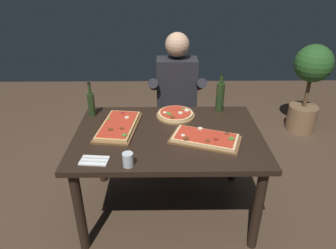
{
  "coord_description": "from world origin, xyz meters",
  "views": [
    {
      "loc": [
        -0.02,
        -2.02,
        1.88
      ],
      "look_at": [
        0.0,
        0.05,
        0.79
      ],
      "focal_mm": 33.08,
      "sensor_mm": 36.0,
      "label": 1
    }
  ],
  "objects_px": {
    "seated_diner": "(177,96)",
    "pizza_round_far": "(176,114)",
    "pizza_rectangular_left": "(119,126)",
    "diner_chair": "(176,114)",
    "dining_table": "(168,144)",
    "tumbler_near_camera": "(128,160)",
    "pizza_rectangular_front": "(205,138)",
    "oil_bottle_amber": "(91,103)",
    "potted_plant_corner": "(309,82)",
    "wine_bottle_dark": "(220,96)"
  },
  "relations": [
    {
      "from": "seated_diner",
      "to": "pizza_round_far",
      "type": "bearing_deg",
      "value": -93.39
    },
    {
      "from": "pizza_rectangular_left",
      "to": "pizza_round_far",
      "type": "relative_size",
      "value": 1.71
    },
    {
      "from": "diner_chair",
      "to": "pizza_rectangular_left",
      "type": "bearing_deg",
      "value": -121.68
    },
    {
      "from": "dining_table",
      "to": "pizza_rectangular_left",
      "type": "xyz_separation_m",
      "value": [
        -0.38,
        0.09,
        0.11
      ]
    },
    {
      "from": "pizza_rectangular_left",
      "to": "tumbler_near_camera",
      "type": "xyz_separation_m",
      "value": [
        0.12,
        -0.5,
        0.02
      ]
    },
    {
      "from": "pizza_rectangular_left",
      "to": "pizza_round_far",
      "type": "xyz_separation_m",
      "value": [
        0.45,
        0.2,
        0.0
      ]
    },
    {
      "from": "tumbler_near_camera",
      "to": "seated_diner",
      "type": "distance_m",
      "value": 1.2
    },
    {
      "from": "pizza_rectangular_front",
      "to": "seated_diner",
      "type": "xyz_separation_m",
      "value": [
        -0.17,
        0.85,
        -0.02
      ]
    },
    {
      "from": "pizza_rectangular_left",
      "to": "pizza_rectangular_front",
      "type": "bearing_deg",
      "value": -17.11
    },
    {
      "from": "oil_bottle_amber",
      "to": "potted_plant_corner",
      "type": "relative_size",
      "value": 0.27
    },
    {
      "from": "wine_bottle_dark",
      "to": "tumbler_near_camera",
      "type": "height_order",
      "value": "wine_bottle_dark"
    },
    {
      "from": "pizza_rectangular_front",
      "to": "oil_bottle_amber",
      "type": "xyz_separation_m",
      "value": [
        -0.89,
        0.43,
        0.09
      ]
    },
    {
      "from": "pizza_rectangular_left",
      "to": "seated_diner",
      "type": "relative_size",
      "value": 0.41
    },
    {
      "from": "pizza_round_far",
      "to": "oil_bottle_amber",
      "type": "xyz_separation_m",
      "value": [
        -0.69,
        0.03,
        0.09
      ]
    },
    {
      "from": "wine_bottle_dark",
      "to": "seated_diner",
      "type": "bearing_deg",
      "value": 136.98
    },
    {
      "from": "tumbler_near_camera",
      "to": "diner_chair",
      "type": "distance_m",
      "value": 1.35
    },
    {
      "from": "diner_chair",
      "to": "seated_diner",
      "type": "height_order",
      "value": "seated_diner"
    },
    {
      "from": "wine_bottle_dark",
      "to": "diner_chair",
      "type": "bearing_deg",
      "value": 128.18
    },
    {
      "from": "pizza_rectangular_front",
      "to": "potted_plant_corner",
      "type": "relative_size",
      "value": 0.51
    },
    {
      "from": "diner_chair",
      "to": "seated_diner",
      "type": "distance_m",
      "value": 0.28
    },
    {
      "from": "diner_chair",
      "to": "seated_diner",
      "type": "xyz_separation_m",
      "value": [
        -0.0,
        -0.12,
        0.26
      ]
    },
    {
      "from": "wine_bottle_dark",
      "to": "dining_table",
      "type": "bearing_deg",
      "value": -137.82
    },
    {
      "from": "dining_table",
      "to": "pizza_rectangular_front",
      "type": "relative_size",
      "value": 2.55
    },
    {
      "from": "pizza_round_far",
      "to": "pizza_rectangular_front",
      "type": "bearing_deg",
      "value": -63.4
    },
    {
      "from": "pizza_rectangular_front",
      "to": "pizza_round_far",
      "type": "relative_size",
      "value": 1.72
    },
    {
      "from": "pizza_round_far",
      "to": "wine_bottle_dark",
      "type": "bearing_deg",
      "value": 17.04
    },
    {
      "from": "pizza_rectangular_left",
      "to": "wine_bottle_dark",
      "type": "relative_size",
      "value": 1.62
    },
    {
      "from": "pizza_rectangular_front",
      "to": "pizza_rectangular_left",
      "type": "bearing_deg",
      "value": 162.89
    },
    {
      "from": "pizza_rectangular_left",
      "to": "oil_bottle_amber",
      "type": "xyz_separation_m",
      "value": [
        -0.25,
        0.23,
        0.09
      ]
    },
    {
      "from": "wine_bottle_dark",
      "to": "tumbler_near_camera",
      "type": "xyz_separation_m",
      "value": [
        -0.7,
        -0.82,
        -0.1
      ]
    },
    {
      "from": "pizza_rectangular_front",
      "to": "pizza_round_far",
      "type": "xyz_separation_m",
      "value": [
        -0.2,
        0.4,
        0.0
      ]
    },
    {
      "from": "wine_bottle_dark",
      "to": "oil_bottle_amber",
      "type": "bearing_deg",
      "value": -175.32
    },
    {
      "from": "wine_bottle_dark",
      "to": "potted_plant_corner",
      "type": "distance_m",
      "value": 1.6
    },
    {
      "from": "wine_bottle_dark",
      "to": "pizza_round_far",
      "type": "bearing_deg",
      "value": -162.96
    },
    {
      "from": "pizza_round_far",
      "to": "diner_chair",
      "type": "bearing_deg",
      "value": 87.32
    },
    {
      "from": "diner_chair",
      "to": "oil_bottle_amber",
      "type": "bearing_deg",
      "value": -143.24
    },
    {
      "from": "pizza_round_far",
      "to": "wine_bottle_dark",
      "type": "relative_size",
      "value": 0.95
    },
    {
      "from": "pizza_round_far",
      "to": "tumbler_near_camera",
      "type": "bearing_deg",
      "value": -114.78
    },
    {
      "from": "dining_table",
      "to": "pizza_round_far",
      "type": "relative_size",
      "value": 4.4
    },
    {
      "from": "tumbler_near_camera",
      "to": "pizza_rectangular_front",
      "type": "bearing_deg",
      "value": 29.84
    },
    {
      "from": "oil_bottle_amber",
      "to": "seated_diner",
      "type": "height_order",
      "value": "seated_diner"
    },
    {
      "from": "dining_table",
      "to": "tumbler_near_camera",
      "type": "bearing_deg",
      "value": -121.99
    },
    {
      "from": "tumbler_near_camera",
      "to": "potted_plant_corner",
      "type": "xyz_separation_m",
      "value": [
        1.93,
        1.8,
        -0.15
      ]
    },
    {
      "from": "dining_table",
      "to": "pizza_round_far",
      "type": "bearing_deg",
      "value": 77.08
    },
    {
      "from": "oil_bottle_amber",
      "to": "tumbler_near_camera",
      "type": "distance_m",
      "value": 0.82
    },
    {
      "from": "tumbler_near_camera",
      "to": "diner_chair",
      "type": "height_order",
      "value": "diner_chair"
    },
    {
      "from": "pizza_round_far",
      "to": "wine_bottle_dark",
      "type": "xyz_separation_m",
      "value": [
        0.38,
        0.12,
        0.12
      ]
    },
    {
      "from": "pizza_rectangular_left",
      "to": "potted_plant_corner",
      "type": "height_order",
      "value": "potted_plant_corner"
    },
    {
      "from": "dining_table",
      "to": "tumbler_near_camera",
      "type": "relative_size",
      "value": 15.24
    },
    {
      "from": "pizza_rectangular_front",
      "to": "pizza_rectangular_left",
      "type": "relative_size",
      "value": 1.01
    }
  ]
}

